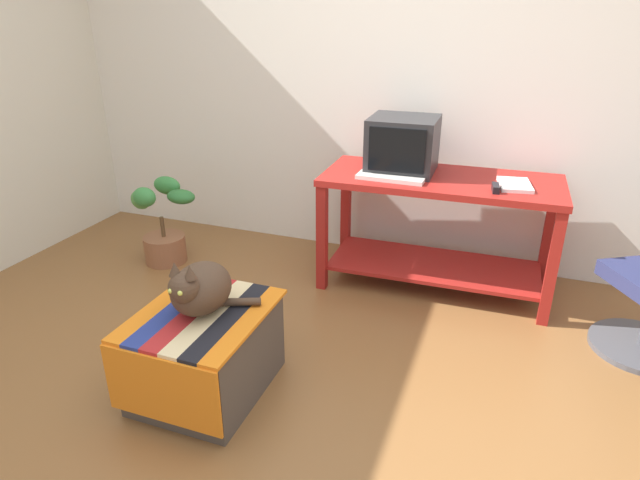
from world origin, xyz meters
The scene contains 10 objects.
ground_plane centered at (0.00, 0.00, 0.00)m, with size 14.00×14.00×0.00m, color brown.
back_wall centered at (0.00, 2.05, 1.30)m, with size 8.00×0.10×2.60m, color silver.
desk centered at (0.45, 1.60, 0.50)m, with size 1.43×0.65×0.73m.
tv_monitor centered at (0.19, 1.65, 0.89)m, with size 0.41×0.40×0.33m.
keyboard centered at (0.18, 1.46, 0.74)m, with size 0.40×0.15×0.02m, color beige.
book centered at (0.87, 1.57, 0.74)m, with size 0.17×0.25×0.02m, color white.
ottoman_with_blanket centered at (-0.37, 0.18, 0.21)m, with size 0.55×0.68×0.42m.
cat centered at (-0.37, 0.19, 0.54)m, with size 0.36×0.35×0.29m.
potted_plant centered at (-1.38, 1.30, 0.25)m, with size 0.45×0.36×0.59m.
stapler centered at (0.77, 1.44, 0.75)m, with size 0.04×0.11×0.04m, color black.
Camera 1 is at (0.86, -1.59, 1.69)m, focal length 30.52 mm.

